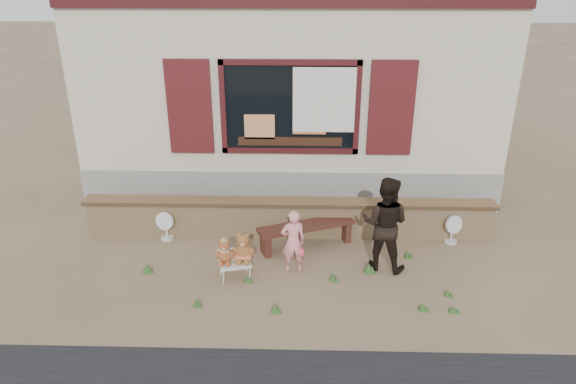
{
  "coord_description": "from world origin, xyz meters",
  "views": [
    {
      "loc": [
        0.2,
        -7.02,
        4.34
      ],
      "look_at": [
        0.0,
        0.6,
        1.0
      ],
      "focal_mm": 32.0,
      "sensor_mm": 36.0,
      "label": 1
    }
  ],
  "objects_px": {
    "folding_chair": "(235,262)",
    "child": "(293,241)",
    "bench": "(306,230)",
    "teddy_bear_right": "(243,247)",
    "adult": "(385,224)",
    "teddy_bear_left": "(225,251)"
  },
  "relations": [
    {
      "from": "folding_chair",
      "to": "adult",
      "type": "relative_size",
      "value": 0.37
    },
    {
      "from": "bench",
      "to": "child",
      "type": "height_order",
      "value": "child"
    },
    {
      "from": "folding_chair",
      "to": "child",
      "type": "bearing_deg",
      "value": -1.72
    },
    {
      "from": "folding_chair",
      "to": "teddy_bear_left",
      "type": "distance_m",
      "value": 0.26
    },
    {
      "from": "folding_chair",
      "to": "teddy_bear_right",
      "type": "height_order",
      "value": "teddy_bear_right"
    },
    {
      "from": "bench",
      "to": "folding_chair",
      "type": "relative_size",
      "value": 2.95
    },
    {
      "from": "bench",
      "to": "adult",
      "type": "distance_m",
      "value": 1.41
    },
    {
      "from": "bench",
      "to": "teddy_bear_right",
      "type": "distance_m",
      "value": 1.35
    },
    {
      "from": "adult",
      "to": "bench",
      "type": "bearing_deg",
      "value": -6.2
    },
    {
      "from": "folding_chair",
      "to": "adult",
      "type": "height_order",
      "value": "adult"
    },
    {
      "from": "teddy_bear_right",
      "to": "child",
      "type": "distance_m",
      "value": 0.77
    },
    {
      "from": "teddy_bear_left",
      "to": "child",
      "type": "distance_m",
      "value": 1.05
    },
    {
      "from": "bench",
      "to": "teddy_bear_left",
      "type": "relative_size",
      "value": 4.24
    },
    {
      "from": "bench",
      "to": "folding_chair",
      "type": "xyz_separation_m",
      "value": [
        -1.09,
        -0.98,
        -0.05
      ]
    },
    {
      "from": "teddy_bear_right",
      "to": "teddy_bear_left",
      "type": "bearing_deg",
      "value": -180.0
    },
    {
      "from": "teddy_bear_left",
      "to": "adult",
      "type": "height_order",
      "value": "adult"
    },
    {
      "from": "child",
      "to": "adult",
      "type": "bearing_deg",
      "value": 176.63
    },
    {
      "from": "child",
      "to": "adult",
      "type": "height_order",
      "value": "adult"
    },
    {
      "from": "folding_chair",
      "to": "child",
      "type": "xyz_separation_m",
      "value": [
        0.88,
        0.22,
        0.25
      ]
    },
    {
      "from": "bench",
      "to": "child",
      "type": "xyz_separation_m",
      "value": [
        -0.21,
        -0.76,
        0.21
      ]
    },
    {
      "from": "bench",
      "to": "adult",
      "type": "height_order",
      "value": "adult"
    },
    {
      "from": "teddy_bear_left",
      "to": "adult",
      "type": "bearing_deg",
      "value": -6.16
    }
  ]
}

